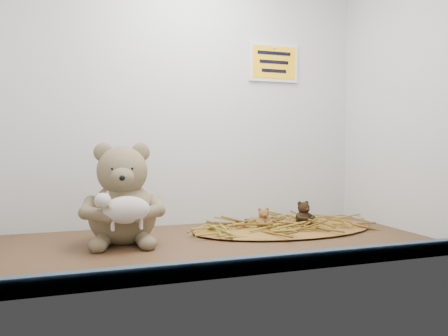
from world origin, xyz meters
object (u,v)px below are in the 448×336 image
object	(u,v)px
mini_teddy_brown	(303,212)
mini_teddy_tan	(264,217)
main_teddy	(123,193)
toy_lamb	(127,210)

from	to	relation	value
mini_teddy_brown	mini_teddy_tan	bearing A→B (deg)	173.36
main_teddy	mini_teddy_tan	size ratio (longest dim) A/B	4.24
toy_lamb	mini_teddy_brown	bearing A→B (deg)	13.31
toy_lamb	mini_teddy_tan	size ratio (longest dim) A/B	2.34
toy_lamb	main_teddy	bearing A→B (deg)	90.00
mini_teddy_brown	main_teddy	bearing A→B (deg)	173.55
main_teddy	mini_teddy_tan	xyz separation A→B (cm)	(42.26, 2.81, -9.16)
mini_teddy_tan	mini_teddy_brown	distance (cm)	14.15
main_teddy	mini_teddy_tan	bearing A→B (deg)	9.64
main_teddy	mini_teddy_brown	distance (cm)	57.12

